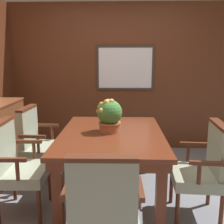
{
  "coord_description": "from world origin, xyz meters",
  "views": [
    {
      "loc": [
        0.08,
        -2.68,
        1.57
      ],
      "look_at": [
        -0.02,
        0.24,
        0.96
      ],
      "focal_mm": 42.0,
      "sensor_mm": 36.0,
      "label": 1
    }
  ],
  "objects_px": {
    "chair_head_near": "(103,209)",
    "potted_plant": "(109,115)",
    "dining_table": "(112,141)",
    "chair_right_near": "(204,166)",
    "chair_left_near": "(16,163)",
    "chair_left_far": "(38,141)"
  },
  "relations": [
    {
      "from": "chair_left_near",
      "to": "potted_plant",
      "type": "bearing_deg",
      "value": -69.64
    },
    {
      "from": "chair_right_near",
      "to": "chair_left_near",
      "type": "bearing_deg",
      "value": -87.04
    },
    {
      "from": "potted_plant",
      "to": "chair_right_near",
      "type": "bearing_deg",
      "value": -23.21
    },
    {
      "from": "chair_left_far",
      "to": "dining_table",
      "type": "bearing_deg",
      "value": -108.06
    },
    {
      "from": "potted_plant",
      "to": "dining_table",
      "type": "bearing_deg",
      "value": -58.77
    },
    {
      "from": "chair_right_near",
      "to": "potted_plant",
      "type": "relative_size",
      "value": 2.58
    },
    {
      "from": "chair_left_far",
      "to": "potted_plant",
      "type": "bearing_deg",
      "value": -106.38
    },
    {
      "from": "chair_left_near",
      "to": "chair_left_far",
      "type": "distance_m",
      "value": 0.71
    },
    {
      "from": "chair_head_near",
      "to": "chair_right_near",
      "type": "xyz_separation_m",
      "value": [
        0.93,
        0.76,
        0.0
      ]
    },
    {
      "from": "chair_head_near",
      "to": "potted_plant",
      "type": "xyz_separation_m",
      "value": [
        -0.01,
        1.16,
        0.41
      ]
    },
    {
      "from": "dining_table",
      "to": "chair_right_near",
      "type": "relative_size",
      "value": 1.59
    },
    {
      "from": "chair_left_far",
      "to": "potted_plant",
      "type": "relative_size",
      "value": 2.58
    },
    {
      "from": "chair_left_near",
      "to": "chair_left_far",
      "type": "relative_size",
      "value": 1.0
    },
    {
      "from": "chair_left_near",
      "to": "chair_head_near",
      "type": "bearing_deg",
      "value": -132.18
    },
    {
      "from": "chair_head_near",
      "to": "potted_plant",
      "type": "bearing_deg",
      "value": -90.7
    },
    {
      "from": "potted_plant",
      "to": "chair_left_far",
      "type": "bearing_deg",
      "value": 160.44
    },
    {
      "from": "dining_table",
      "to": "chair_left_near",
      "type": "distance_m",
      "value": 1.02
    },
    {
      "from": "dining_table",
      "to": "chair_left_far",
      "type": "relative_size",
      "value": 1.59
    },
    {
      "from": "chair_left_near",
      "to": "chair_right_near",
      "type": "relative_size",
      "value": 1.0
    },
    {
      "from": "chair_head_near",
      "to": "chair_left_far",
      "type": "bearing_deg",
      "value": -58.98
    },
    {
      "from": "chair_head_near",
      "to": "chair_left_near",
      "type": "bearing_deg",
      "value": -41.15
    },
    {
      "from": "dining_table",
      "to": "chair_head_near",
      "type": "relative_size",
      "value": 1.59
    }
  ]
}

